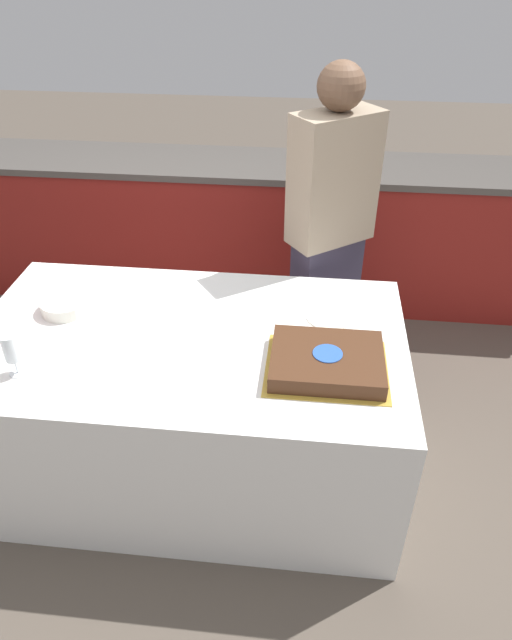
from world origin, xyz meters
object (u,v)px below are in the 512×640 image
cake (327,361)px  plate_stack (65,305)px  person_cutting_cake (329,235)px  wine_glass (11,349)px

cake → plate_stack: (-1.13, 0.28, -0.01)m
plate_stack → person_cutting_cake: size_ratio=0.13×
plate_stack → person_cutting_cake: person_cutting_cake is taller
person_cutting_cake → plate_stack: bearing=-8.8°
cake → wine_glass: (-1.15, -0.15, 0.08)m
plate_stack → person_cutting_cake: bearing=28.6°
wine_glass → cake: bearing=7.6°
cake → person_cutting_cake: person_cutting_cake is taller
plate_stack → wine_glass: (-0.02, -0.43, 0.09)m
cake → plate_stack: size_ratio=2.20×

